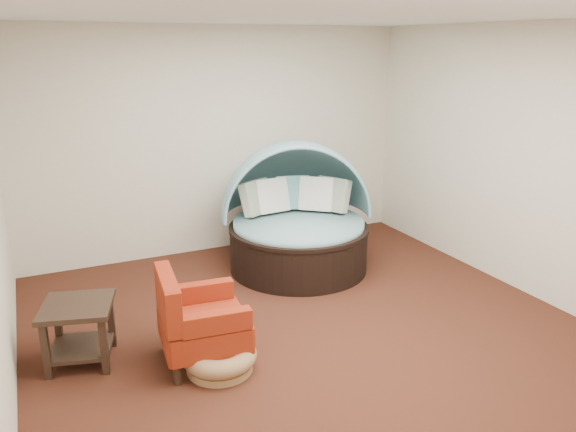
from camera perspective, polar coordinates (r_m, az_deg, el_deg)
name	(u,v)px	position (r m, az deg, el deg)	size (l,w,h in m)	color
floor	(309,330)	(5.39, 2.17, -11.46)	(5.00, 5.00, 0.00)	#492214
wall_back	(219,141)	(7.14, -7.00, 7.52)	(5.00, 5.00, 0.00)	beige
wall_front	(550,299)	(3.01, 25.05, -7.66)	(5.00, 5.00, 0.00)	beige
wall_right	(523,161)	(6.40, 22.73, 5.20)	(5.00, 5.00, 0.00)	beige
ceiling	(313,14)	(4.74, 2.58, 19.80)	(5.00, 5.00, 0.00)	white
canopy_daybed	(297,210)	(6.61, 0.95, 0.60)	(2.07, 2.04, 1.50)	black
pet_basket	(220,357)	(4.78, -6.97, -14.07)	(0.74, 0.74, 0.21)	brown
red_armchair	(198,321)	(4.79, -9.18, -10.45)	(0.76, 0.77, 0.82)	black
side_table	(79,325)	(5.05, -20.47, -10.31)	(0.68, 0.68, 0.53)	black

